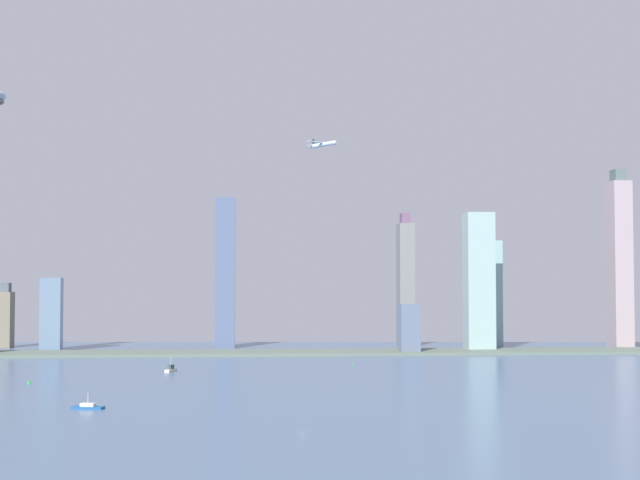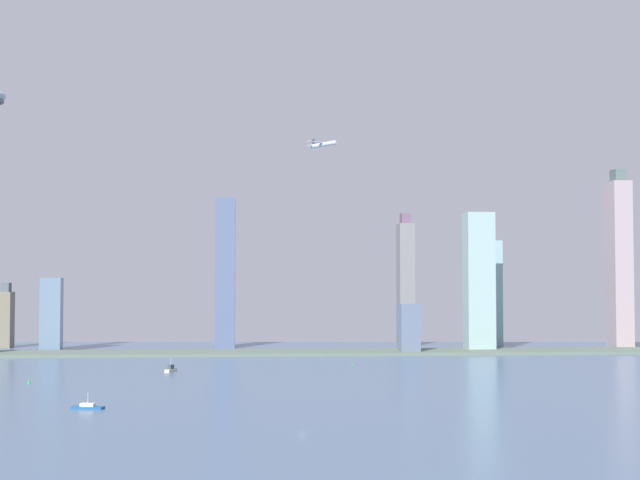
{
  "view_description": "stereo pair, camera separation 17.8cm",
  "coord_description": "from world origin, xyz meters",
  "views": [
    {
      "loc": [
        -22.18,
        -404.57,
        64.41
      ],
      "look_at": [
        37.2,
        402.56,
        100.7
      ],
      "focal_mm": 52.43,
      "sensor_mm": 36.0,
      "label": 1
    },
    {
      "loc": [
        -22.0,
        -404.59,
        64.41
      ],
      "look_at": [
        37.2,
        402.56,
        100.7
      ],
      "focal_mm": 52.43,
      "sensor_mm": 36.0,
      "label": 2
    }
  ],
  "objects": [
    {
      "name": "skyscraper_0",
      "position": [
        219.23,
        525.12,
        52.97
      ],
      "size": [
        20.08,
        21.03,
        105.94
      ],
      "color": "#8AB0B0",
      "rests_on": "ground"
    },
    {
      "name": "boat_1",
      "position": [
        -104.74,
        79.26,
        1.04
      ],
      "size": [
        17.16,
        9.09,
        8.13
      ],
      "rotation": [
        0.0,
        0.0,
        6.06
      ],
      "color": "#1B508C",
      "rests_on": "ground"
    },
    {
      "name": "skyscraper_4",
      "position": [
        -47.76,
        514.72,
        73.36
      ],
      "size": [
        19.36,
        23.01,
        146.72
      ],
      "color": "slate",
      "rests_on": "ground"
    },
    {
      "name": "skyscraper_3",
      "position": [
        331.39,
        470.41,
        82.78
      ],
      "size": [
        17.99,
        25.87,
        172.85
      ],
      "color": "#A29095",
      "rests_on": "ground"
    },
    {
      "name": "ground_plane",
      "position": [
        0.0,
        0.0,
        0.0
      ],
      "size": [
        6000.0,
        6000.0,
        0.0
      ],
      "primitive_type": "plane",
      "color": "slate"
    },
    {
      "name": "skyscraper_6",
      "position": [
        188.37,
        448.11,
        64.24
      ],
      "size": [
        25.49,
        25.15,
        128.48
      ],
      "color": "#93B2AE",
      "rests_on": "ground"
    },
    {
      "name": "waterfront_pier",
      "position": [
        0.0,
        429.89,
        1.39
      ],
      "size": [
        888.5,
        56.94,
        2.79
      ],
      "primitive_type": "cube",
      "color": "#5B6B5D",
      "rests_on": "ground"
    },
    {
      "name": "airplane",
      "position": [
        44.01,
        450.96,
        191.64
      ],
      "size": [
        29.88,
        32.03,
        8.78
      ],
      "rotation": [
        0.0,
        0.0,
        5.32
      ],
      "color": "silver"
    },
    {
      "name": "skyscraper_2",
      "position": [
        133.79,
        533.16,
        63.67
      ],
      "size": [
        15.06,
        26.18,
        133.95
      ],
      "color": "slate",
      "rests_on": "ground"
    },
    {
      "name": "boat_2",
      "position": [
        -79.59,
        274.02,
        1.76
      ],
      "size": [
        7.98,
        14.76,
        10.04
      ],
      "rotation": [
        0.0,
        0.0,
        1.25
      ],
      "color": "beige",
      "rests_on": "ground"
    },
    {
      "name": "channel_buoy_0",
      "position": [
        55.82,
        311.51,
        0.79
      ],
      "size": [
        1.39,
        1.39,
        1.57
      ],
      "primitive_type": "cone",
      "color": "green",
      "rests_on": "ground"
    },
    {
      "name": "skyscraper_1",
      "position": [
        -263.32,
        535.72,
        29.0
      ],
      "size": [
        13.02,
        18.98,
        63.42
      ],
      "color": "#78715B",
      "rests_on": "ground"
    },
    {
      "name": "skyscraper_7",
      "position": [
        -207.19,
        478.38,
        34.11
      ],
      "size": [
        19.06,
        14.05,
        68.23
      ],
      "color": "slate",
      "rests_on": "ground"
    },
    {
      "name": "skyscraper_5",
      "position": [
        118.57,
        422.99,
        22.31
      ],
      "size": [
        17.35,
        21.04,
        44.62
      ],
      "color": "slate",
      "rests_on": "ground"
    },
    {
      "name": "channel_buoy_1",
      "position": [
        -162.45,
        201.19,
        1.28
      ],
      "size": [
        1.96,
        1.96,
        2.57
      ],
      "primitive_type": "cone",
      "color": "green",
      "rests_on": "ground"
    }
  ]
}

